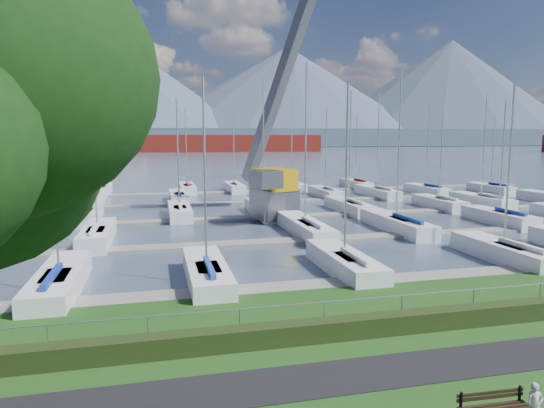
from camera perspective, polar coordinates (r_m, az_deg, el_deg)
name	(u,v)px	position (r m, az deg, el deg)	size (l,w,h in m)	color
path	(389,371)	(15.70, 13.63, -18.53)	(160.00, 2.00, 0.04)	black
water	(167,150)	(275.61, -12.22, 6.28)	(800.00, 540.00, 0.20)	#465366
hedge	(355,327)	(17.70, 9.72, -14.06)	(80.00, 0.70, 0.70)	#223011
fence	(351,300)	(17.74, 9.27, -11.06)	(0.04, 0.04, 80.00)	#97989F
foothill	(164,138)	(345.50, -12.54, 7.65)	(900.00, 80.00, 12.00)	#49596B
mountains	(170,88)	(422.16, -11.89, 13.22)	(1190.00, 360.00, 115.00)	#424D61
docks	(235,219)	(42.56, -4.41, -1.74)	(90.00, 41.60, 0.25)	slate
bench_right	(494,408)	(13.83, 24.61, -21.01)	(1.82, 0.50, 0.85)	black
person	(535,399)	(14.35, 28.54, -19.52)	(0.41, 0.27, 1.12)	#ADADB3
crane	(276,155)	(42.57, 0.49, 5.79)	(7.37, 13.04, 22.35)	#55575C
cargo_ship_mid	(199,144)	(231.06, -8.58, 7.05)	(105.18, 27.28, 21.50)	maroon
sailboat_fleet	(216,154)	(44.32, -6.60, 5.82)	(74.61, 49.61, 12.89)	maroon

